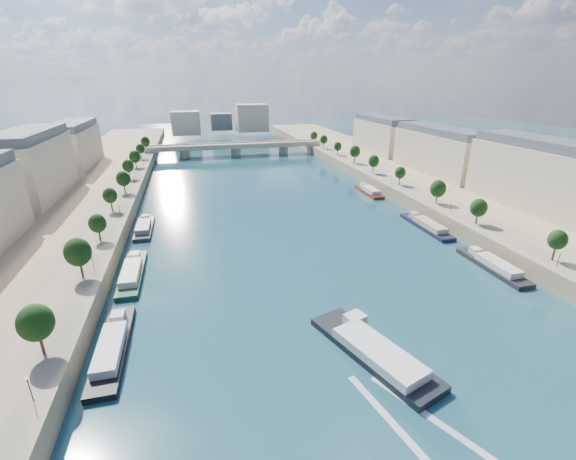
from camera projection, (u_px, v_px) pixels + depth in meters
ground at (284, 227)px, 129.84m from camera, size 700.00×700.00×0.00m
quay_left at (45, 240)px, 112.48m from camera, size 44.00×520.00×5.00m
quay_right at (469, 204)px, 145.37m from camera, size 44.00×520.00×5.00m
pave_left at (99, 227)px, 114.98m from camera, size 14.00×520.00×0.10m
pave_right at (435, 200)px, 141.01m from camera, size 14.00×520.00×0.10m
trees_left at (105, 208)px, 115.26m from camera, size 4.80×268.80×8.26m
trees_right at (417, 180)px, 147.61m from camera, size 4.80×268.80×8.26m
lamps_left at (108, 229)px, 105.98m from camera, size 0.36×200.36×4.28m
lamps_right at (418, 190)px, 143.50m from camera, size 0.36×200.36×4.28m
buildings_left at (0, 186)px, 115.26m from camera, size 16.00×226.00×23.20m
buildings_right at (483, 159)px, 154.09m from camera, size 16.00×226.00×23.20m
skyline at (226, 120)px, 323.40m from camera, size 79.00×42.00×22.00m
bridge at (235, 148)px, 249.04m from camera, size 112.00×12.00×8.15m
tour_barge at (374, 351)px, 68.69m from camera, size 16.04×27.92×3.72m
wake at (426, 432)px, 54.04m from camera, size 15.96×25.68×0.04m
moored_barges_left at (123, 307)px, 82.33m from camera, size 5.00×122.67×3.60m
moored_barges_right at (503, 272)px, 97.15m from camera, size 5.00×169.72×3.60m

